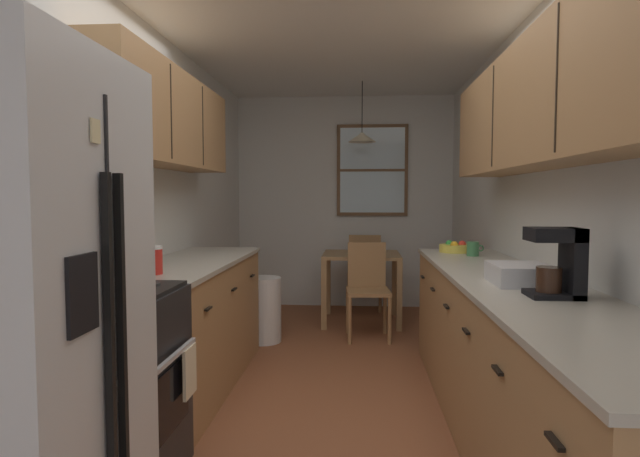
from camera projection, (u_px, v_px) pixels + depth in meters
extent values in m
plane|color=brown|center=(334.00, 380.00, 3.80)|extent=(12.00, 12.00, 0.00)
cube|color=silver|center=(152.00, 206.00, 3.82)|extent=(0.10, 9.00, 2.55)
cube|color=silver|center=(527.00, 206.00, 3.62)|extent=(0.10, 9.00, 2.55)
cube|color=silver|center=(344.00, 202.00, 6.36)|extent=(4.40, 0.10, 2.55)
cube|color=white|center=(335.00, 19.00, 3.64)|extent=(4.40, 9.00, 0.08)
cube|color=silver|center=(1.00, 339.00, 1.63)|extent=(0.71, 0.74, 1.79)
cube|color=black|center=(112.00, 359.00, 1.60)|extent=(0.01, 0.01, 1.61)
cube|color=black|center=(110.00, 363.00, 1.56)|extent=(0.02, 0.02, 1.15)
cube|color=black|center=(122.00, 355.00, 1.64)|extent=(0.02, 0.02, 1.15)
cube|color=black|center=(83.00, 294.00, 1.43)|extent=(0.01, 0.15, 0.22)
cube|color=beige|center=(95.00, 131.00, 1.49)|extent=(0.01, 0.05, 0.07)
cube|color=black|center=(103.00, 392.00, 2.37)|extent=(0.62, 0.66, 0.90)
cube|color=black|center=(171.00, 401.00, 2.35)|extent=(0.01, 0.46, 0.30)
cube|color=silver|center=(175.00, 355.00, 2.33)|extent=(0.02, 0.52, 0.02)
cube|color=black|center=(101.00, 293.00, 2.34)|extent=(0.59, 0.62, 0.02)
cube|color=black|center=(41.00, 272.00, 2.36)|extent=(0.06, 0.66, 0.20)
cylinder|color=#2D2D2D|center=(52.00, 295.00, 2.21)|extent=(0.15, 0.15, 0.01)
cylinder|color=#2D2D2D|center=(87.00, 284.00, 2.49)|extent=(0.15, 0.15, 0.01)
cylinder|color=#2D2D2D|center=(116.00, 296.00, 2.19)|extent=(0.15, 0.15, 0.01)
cylinder|color=#2D2D2D|center=(144.00, 284.00, 2.47)|extent=(0.15, 0.15, 0.01)
cube|color=black|center=(70.00, 115.00, 2.30)|extent=(0.38, 0.63, 0.35)
cube|color=black|center=(105.00, 112.00, 2.22)|extent=(0.01, 0.38, 0.22)
cube|color=#2D2D33|center=(133.00, 121.00, 2.50)|extent=(0.01, 0.13, 0.22)
cube|color=#A87A4C|center=(191.00, 326.00, 3.64)|extent=(0.60, 1.87, 0.87)
cube|color=#B7B2A3|center=(190.00, 262.00, 3.61)|extent=(0.63, 1.89, 0.03)
cube|color=black|center=(208.00, 309.00, 2.98)|extent=(0.02, 0.10, 0.01)
cube|color=black|center=(234.00, 289.00, 3.60)|extent=(0.02, 0.10, 0.01)
cube|color=black|center=(252.00, 276.00, 4.22)|extent=(0.02, 0.10, 0.01)
cube|color=#A87A4C|center=(165.00, 120.00, 3.51)|extent=(0.32, 1.97, 0.63)
cube|color=#2D2319|center=(171.00, 111.00, 3.18)|extent=(0.01, 0.01, 0.58)
cube|color=#2D2319|center=(203.00, 126.00, 3.82)|extent=(0.01, 0.01, 0.58)
cube|color=#A87A4C|center=(514.00, 368.00, 2.76)|extent=(0.60, 3.37, 0.87)
cube|color=#B7B2A3|center=(516.00, 284.00, 2.73)|extent=(0.63, 3.39, 0.03)
cube|color=black|center=(554.00, 441.00, 1.36)|extent=(0.02, 0.10, 0.01)
cube|color=black|center=(497.00, 370.00, 1.92)|extent=(0.02, 0.10, 0.01)
cube|color=black|center=(466.00, 331.00, 2.48)|extent=(0.02, 0.10, 0.01)
cube|color=black|center=(446.00, 306.00, 3.04)|extent=(0.02, 0.10, 0.01)
cube|color=black|center=(432.00, 289.00, 3.60)|extent=(0.02, 0.10, 0.01)
cube|color=black|center=(422.00, 277.00, 4.16)|extent=(0.02, 0.10, 0.01)
cube|color=#A87A4C|center=(552.00, 100.00, 2.61)|extent=(0.32, 3.07, 0.66)
cube|color=#2D2319|center=(557.00, 78.00, 2.12)|extent=(0.01, 0.01, 0.60)
cube|color=#2D2319|center=(493.00, 116.00, 3.13)|extent=(0.01, 0.01, 0.60)
cube|color=#A87F51|center=(361.00, 255.00, 5.52)|extent=(0.81, 0.76, 0.03)
cube|color=#A87F51|center=(324.00, 295.00, 5.22)|extent=(0.06, 0.06, 0.71)
cube|color=#A87F51|center=(399.00, 296.00, 5.17)|extent=(0.06, 0.06, 0.71)
cube|color=#A87F51|center=(328.00, 283.00, 5.92)|extent=(0.06, 0.06, 0.71)
cube|color=#A87F51|center=(394.00, 284.00, 5.87)|extent=(0.06, 0.06, 0.71)
cube|color=#A87A4C|center=(368.00, 292.00, 4.88)|extent=(0.43, 0.43, 0.04)
cube|color=#A87A4C|center=(367.00, 265.00, 5.04)|extent=(0.37, 0.06, 0.45)
cylinder|color=#A87A4C|center=(390.00, 321.00, 4.71)|extent=(0.04, 0.04, 0.43)
cylinder|color=#A87A4C|center=(350.00, 321.00, 4.71)|extent=(0.04, 0.04, 0.43)
cylinder|color=#A87A4C|center=(385.00, 312.00, 5.07)|extent=(0.04, 0.04, 0.43)
cylinder|color=#A87A4C|center=(348.00, 312.00, 5.07)|extent=(0.04, 0.04, 0.43)
cube|color=#A87A4C|center=(365.00, 271.00, 6.19)|extent=(0.41, 0.41, 0.04)
cube|color=#A87A4C|center=(365.00, 254.00, 6.00)|extent=(0.37, 0.05, 0.45)
cylinder|color=#A87A4C|center=(351.00, 288.00, 6.41)|extent=(0.04, 0.04, 0.43)
cylinder|color=#A87A4C|center=(380.00, 288.00, 6.37)|extent=(0.04, 0.04, 0.43)
cylinder|color=#A87A4C|center=(349.00, 293.00, 6.05)|extent=(0.04, 0.04, 0.43)
cylinder|color=#A87A4C|center=(380.00, 294.00, 6.01)|extent=(0.04, 0.04, 0.43)
cylinder|color=black|center=(362.00, 107.00, 5.43)|extent=(0.01, 0.01, 0.53)
cone|color=beige|center=(362.00, 137.00, 5.45)|extent=(0.29, 0.29, 0.10)
sphere|color=white|center=(362.00, 135.00, 5.44)|extent=(0.06, 0.06, 0.06)
cube|color=brown|center=(372.00, 170.00, 6.24)|extent=(0.85, 0.04, 1.10)
cube|color=silver|center=(372.00, 170.00, 6.22)|extent=(0.77, 0.01, 1.02)
cube|color=brown|center=(372.00, 170.00, 6.22)|extent=(0.77, 0.02, 0.03)
cylinder|color=white|center=(264.00, 310.00, 4.79)|extent=(0.33, 0.33, 0.60)
cylinder|color=red|center=(153.00, 262.00, 2.96)|extent=(0.10, 0.10, 0.14)
cylinder|color=white|center=(153.00, 248.00, 2.96)|extent=(0.11, 0.11, 0.02)
cube|color=beige|center=(190.00, 371.00, 2.50)|extent=(0.02, 0.16, 0.24)
cube|color=black|center=(553.00, 294.00, 2.29)|extent=(0.22, 0.18, 0.02)
cube|color=black|center=(573.00, 263.00, 2.28)|extent=(0.06, 0.18, 0.31)
cube|color=black|center=(555.00, 235.00, 2.28)|extent=(0.22, 0.18, 0.06)
cylinder|color=#331E14|center=(549.00, 279.00, 2.29)|extent=(0.11, 0.11, 0.11)
cylinder|color=#3F7F4C|center=(473.00, 249.00, 3.88)|extent=(0.09, 0.09, 0.11)
torus|color=#3F7F4C|center=(481.00, 248.00, 3.87)|extent=(0.05, 0.01, 0.05)
cylinder|color=#E5D14C|center=(455.00, 248.00, 4.15)|extent=(0.25, 0.25, 0.06)
cylinder|color=black|center=(455.00, 246.00, 4.15)|extent=(0.21, 0.21, 0.03)
sphere|color=red|center=(462.00, 244.00, 4.15)|extent=(0.06, 0.06, 0.06)
sphere|color=green|center=(449.00, 244.00, 4.19)|extent=(0.06, 0.06, 0.06)
sphere|color=yellow|center=(454.00, 245.00, 4.09)|extent=(0.06, 0.06, 0.06)
cube|color=silver|center=(520.00, 274.00, 2.64)|extent=(0.28, 0.34, 0.10)
cylinder|color=#E0D14C|center=(363.00, 251.00, 5.51)|extent=(0.18, 0.18, 0.06)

